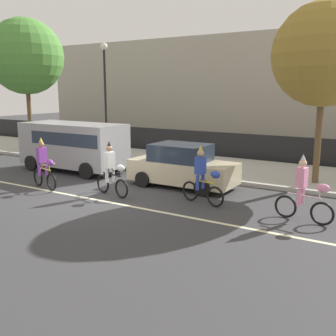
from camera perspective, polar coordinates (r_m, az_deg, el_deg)
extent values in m
plane|color=#38383A|center=(14.15, -10.14, -3.89)|extent=(80.00, 80.00, 0.00)
cube|color=beige|center=(13.79, -11.51, -4.32)|extent=(36.00, 0.14, 0.01)
cube|color=#ADAAA3|center=(19.34, 2.68, 0.59)|extent=(60.00, 5.00, 0.15)
cube|color=black|center=(21.80, 6.38, 3.41)|extent=(40.00, 0.08, 1.40)
cube|color=#B2A899|center=(30.53, 8.94, 11.05)|extent=(28.00, 8.00, 7.20)
torus|color=black|center=(15.06, -16.56, -1.94)|extent=(0.67, 0.23, 0.67)
torus|color=black|center=(15.98, -18.34, -1.30)|extent=(0.67, 0.23, 0.67)
cylinder|color=#E5D84C|center=(15.43, -17.57, -0.11)|extent=(0.95, 0.29, 0.05)
cylinder|color=#E5D84C|center=(15.55, -17.84, 0.29)|extent=(0.04, 0.04, 0.18)
cylinder|color=#E5D84C|center=(15.04, -16.86, 0.09)|extent=(0.04, 0.04, 0.23)
cylinder|color=#E5D84C|center=(15.02, -16.89, 0.52)|extent=(0.15, 0.49, 0.03)
ellipsoid|color=purple|center=(14.94, -16.75, 0.74)|extent=(0.40, 0.28, 0.24)
cube|color=purple|center=(15.43, -17.85, 1.80)|extent=(0.31, 0.37, 0.56)
sphere|color=#9E7051|center=(15.38, -17.94, 3.27)|extent=(0.22, 0.22, 0.22)
cone|color=#E5D84C|center=(15.35, -17.98, 3.93)|extent=(0.14, 0.14, 0.16)
cylinder|color=purple|center=(15.47, -18.19, -0.28)|extent=(0.11, 0.11, 0.48)
cylinder|color=purple|center=(15.59, -17.27, -0.13)|extent=(0.11, 0.11, 0.48)
torus|color=black|center=(13.55, -6.77, -2.99)|extent=(0.67, 0.22, 0.67)
torus|color=black|center=(14.36, -9.41, -2.25)|extent=(0.67, 0.22, 0.67)
cylinder|color=black|center=(13.86, -8.18, -0.95)|extent=(0.95, 0.26, 0.05)
cylinder|color=black|center=(13.96, -8.56, -0.49)|extent=(0.04, 0.04, 0.18)
cylinder|color=black|center=(13.51, -7.10, -0.74)|extent=(0.04, 0.04, 0.23)
cylinder|color=black|center=(13.49, -7.11, -0.26)|extent=(0.14, 0.49, 0.03)
ellipsoid|color=white|center=(13.41, -6.89, -0.02)|extent=(0.40, 0.27, 0.24)
cube|color=white|center=(13.84, -8.49, 1.18)|extent=(0.30, 0.37, 0.56)
sphere|color=#9E7051|center=(13.78, -8.54, 2.82)|extent=(0.22, 0.22, 0.22)
cone|color=black|center=(13.75, -8.56, 3.56)|extent=(0.14, 0.14, 0.16)
cylinder|color=white|center=(13.86, -8.88, -1.13)|extent=(0.11, 0.11, 0.48)
cylinder|color=white|center=(14.03, -7.97, -0.96)|extent=(0.11, 0.11, 0.48)
torus|color=black|center=(12.55, 6.87, -4.16)|extent=(0.67, 0.21, 0.67)
torus|color=black|center=(13.18, 3.23, -3.34)|extent=(0.67, 0.21, 0.67)
cylinder|color=gold|center=(12.76, 5.04, -1.94)|extent=(0.95, 0.26, 0.05)
cylinder|color=gold|center=(12.83, 4.52, -1.44)|extent=(0.04, 0.04, 0.18)
cylinder|color=gold|center=(12.48, 6.55, -1.73)|extent=(0.04, 0.04, 0.23)
cylinder|color=gold|center=(12.45, 6.56, -1.21)|extent=(0.14, 0.50, 0.03)
ellipsoid|color=#2D47B2|center=(12.39, 6.87, -0.95)|extent=(0.39, 0.27, 0.24)
cube|color=#2D47B2|center=(12.71, 4.73, 0.37)|extent=(0.30, 0.36, 0.56)
sphere|color=tan|center=(12.64, 4.76, 2.15)|extent=(0.22, 0.22, 0.22)
cone|color=gold|center=(12.62, 4.77, 2.95)|extent=(0.14, 0.14, 0.16)
cylinder|color=#2D47B2|center=(12.72, 4.29, -2.15)|extent=(0.11, 0.11, 0.48)
cylinder|color=#2D47B2|center=(12.93, 5.08, -1.94)|extent=(0.11, 0.11, 0.48)
torus|color=black|center=(11.59, 21.45, -6.19)|extent=(0.67, 0.17, 0.67)
torus|color=black|center=(11.95, 16.68, -5.36)|extent=(0.67, 0.17, 0.67)
cylinder|color=silver|center=(11.65, 19.16, -3.82)|extent=(0.96, 0.20, 0.05)
cylinder|color=silver|center=(11.68, 18.50, -3.28)|extent=(0.04, 0.04, 0.18)
cylinder|color=silver|center=(11.48, 21.15, -3.58)|extent=(0.04, 0.04, 0.23)
cylinder|color=silver|center=(11.46, 21.19, -3.02)|extent=(0.11, 0.50, 0.03)
ellipsoid|color=pink|center=(11.41, 21.61, -2.74)|extent=(0.39, 0.25, 0.24)
cube|color=pink|center=(11.57, 18.86, -1.30)|extent=(0.29, 0.35, 0.56)
sphere|color=beige|center=(11.49, 18.99, 0.64)|extent=(0.22, 0.22, 0.22)
cone|color=silver|center=(11.46, 19.05, 1.53)|extent=(0.14, 0.14, 0.16)
cylinder|color=pink|center=(11.57, 18.43, -4.08)|extent=(0.11, 0.11, 0.48)
cylinder|color=pink|center=(11.82, 18.95, -3.79)|extent=(0.11, 0.11, 0.48)
cube|color=#99999E|center=(18.40, -13.59, 3.38)|extent=(5.00, 2.00, 1.90)
cube|color=#283342|center=(18.08, -12.74, 4.41)|extent=(3.90, 2.02, 0.56)
cylinder|color=black|center=(16.67, -11.73, -0.40)|extent=(0.70, 0.22, 0.70)
cylinder|color=black|center=(18.15, -7.42, 0.68)|extent=(0.70, 0.22, 0.70)
cylinder|color=black|center=(19.12, -19.20, 0.69)|extent=(0.70, 0.22, 0.70)
cylinder|color=black|center=(20.43, -14.89, 1.58)|extent=(0.70, 0.22, 0.70)
cube|color=beige|center=(15.03, 2.16, -0.47)|extent=(4.10, 1.72, 0.80)
cube|color=#232D3D|center=(14.94, 1.85, 2.28)|extent=(2.10, 1.58, 0.64)
cylinder|color=black|center=(13.77, 5.02, -2.87)|extent=(0.60, 0.20, 0.60)
cylinder|color=black|center=(15.29, 7.90, -1.51)|extent=(0.60, 0.20, 0.60)
cylinder|color=black|center=(15.04, -3.68, -1.64)|extent=(0.60, 0.20, 0.60)
cylinder|color=black|center=(16.44, -0.24, -0.50)|extent=(0.60, 0.20, 0.60)
cylinder|color=black|center=(21.11, -9.04, 9.09)|extent=(0.12, 0.12, 5.50)
sphere|color=#EAEACC|center=(21.21, -9.29, 17.02)|extent=(0.36, 0.36, 0.36)
cylinder|color=brown|center=(24.54, -19.43, 6.98)|extent=(0.24, 0.24, 3.88)
sphere|color=#4C8C38|center=(24.56, -19.97, 14.98)|extent=(4.26, 4.26, 4.26)
cylinder|color=brown|center=(15.88, 20.95, 4.08)|extent=(0.24, 0.24, 3.45)
sphere|color=olive|center=(15.83, 21.76, 15.09)|extent=(3.79, 3.79, 3.79)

